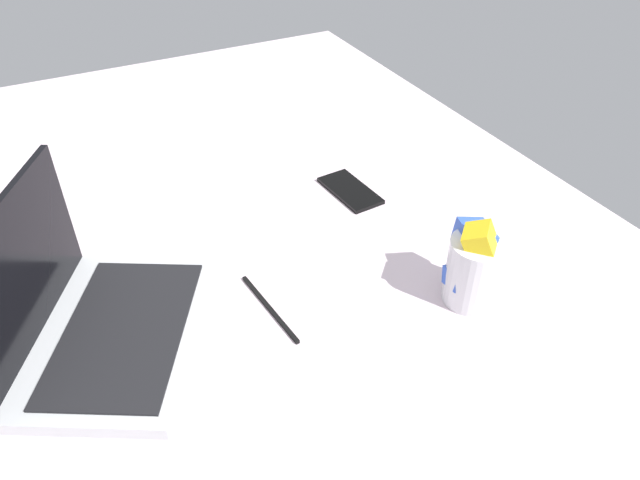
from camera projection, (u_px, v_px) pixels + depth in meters
bed_mattress at (221, 280)px, 111.86cm from camera, size 180.00×140.00×18.00cm
laptop at (90, 318)px, 85.21cm from camera, size 40.02×36.16×23.00cm
snack_cup at (475, 267)px, 91.25cm from camera, size 10.24×9.00×14.67cm
cell_phone at (350, 191)px, 118.81cm from camera, size 14.52×7.94×0.80cm
charger_cable at (269, 308)px, 92.59cm from camera, size 16.97×2.34×0.60cm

